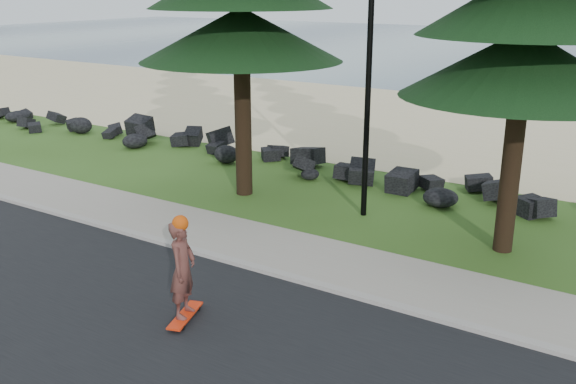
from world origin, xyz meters
name	(u,v)px	position (x,y,z in m)	size (l,w,h in m)	color
ground	(295,259)	(0.00, 0.00, 0.00)	(160.00, 160.00, 0.00)	#34561A
road	(138,360)	(0.00, -4.50, 0.01)	(160.00, 7.00, 0.02)	black
kerb	(271,272)	(0.00, -0.90, 0.05)	(160.00, 0.20, 0.10)	#A69C95
sidewalk	(300,254)	(0.00, 0.20, 0.04)	(160.00, 2.00, 0.08)	gray
beach_sand	(492,131)	(0.00, 14.50, 0.01)	(160.00, 15.00, 0.01)	beige
seawall_boulders	(402,190)	(0.00, 5.60, 0.00)	(60.00, 2.40, 1.10)	black
lamp_post	(370,44)	(0.00, 3.20, 4.13)	(0.25, 0.14, 8.14)	black
skateboarder	(183,270)	(-0.20, -3.19, 0.94)	(0.57, 1.03, 1.87)	red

